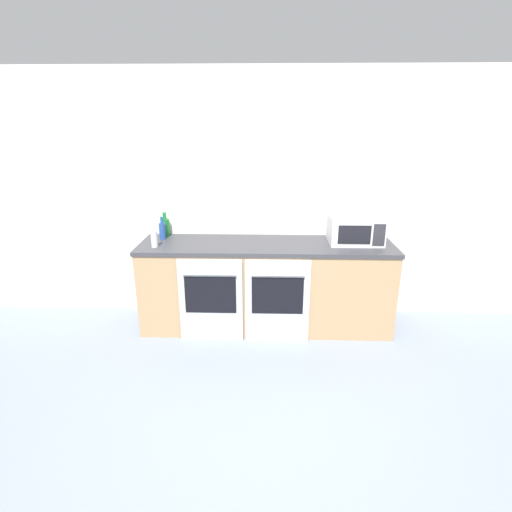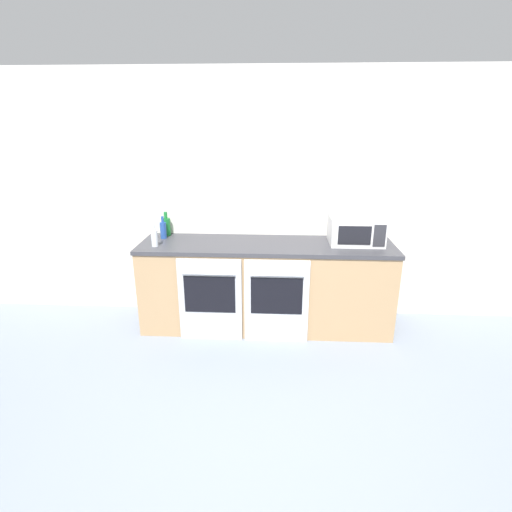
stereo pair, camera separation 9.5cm
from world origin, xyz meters
name	(u,v)px [view 1 (the left image)]	position (x,y,z in m)	size (l,w,h in m)	color
ground_plane	(263,472)	(0.00, 0.00, 0.00)	(16.00, 16.00, 0.00)	gray
wall_back	(267,198)	(0.00, 2.29, 1.30)	(10.00, 0.06, 2.60)	silver
counter_back	(266,285)	(0.00, 1.93, 0.45)	(2.56, 0.68, 0.91)	tan
oven_left	(211,300)	(-0.53, 1.58, 0.43)	(0.62, 0.06, 0.85)	#B7BABF
oven_right	(277,301)	(0.11, 1.58, 0.43)	(0.62, 0.06, 0.85)	silver
microwave	(355,230)	(0.90, 1.99, 1.04)	(0.52, 0.40, 0.27)	silver
bottle_clear	(154,238)	(-1.09, 1.77, 0.99)	(0.06, 0.06, 0.22)	silver
bottle_green	(165,227)	(-1.09, 2.18, 1.01)	(0.09, 0.09, 0.25)	#19722D
bottle_blue	(162,230)	(-1.09, 2.06, 1.00)	(0.06, 0.06, 0.24)	#234793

